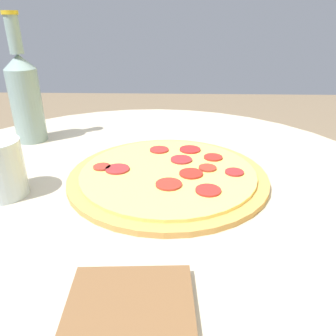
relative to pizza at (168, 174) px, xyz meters
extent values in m
cylinder|color=#B2A893|center=(0.00, -0.05, -0.37)|extent=(0.09, 0.09, 0.67)
cylinder|color=#B2A893|center=(0.00, -0.05, -0.02)|extent=(0.97, 0.97, 0.02)
cylinder|color=#C68E47|center=(0.00, 0.00, 0.00)|extent=(0.36, 0.36, 0.01)
cylinder|color=#EACC60|center=(0.00, 0.00, 0.01)|extent=(0.32, 0.32, 0.01)
cylinder|color=maroon|center=(-0.09, -0.02, 0.01)|extent=(0.04, 0.04, 0.00)
cylinder|color=maroon|center=(-0.01, 0.07, 0.01)|extent=(0.03, 0.03, 0.00)
cylinder|color=maroon|center=(0.01, 0.12, 0.01)|extent=(0.03, 0.03, 0.00)
cylinder|color=maroon|center=(-0.01, -0.12, 0.01)|extent=(0.03, 0.03, 0.00)
cylinder|color=maroon|center=(0.02, 0.04, 0.01)|extent=(0.04, 0.04, 0.00)
cylinder|color=#A62121|center=(-0.10, 0.04, 0.01)|extent=(0.04, 0.04, 0.00)
cylinder|color=#A82621|center=(0.08, 0.07, 0.01)|extent=(0.04, 0.04, 0.00)
cylinder|color=#9F2B21|center=(0.06, 0.00, 0.01)|extent=(0.04, 0.04, 0.00)
cylinder|color=maroon|center=(-0.04, 0.02, 0.01)|extent=(0.04, 0.04, 0.00)
cylinder|color=maroon|center=(-0.06, 0.09, 0.01)|extent=(0.04, 0.04, 0.00)
cylinder|color=maroon|center=(0.01, -0.09, 0.01)|extent=(0.04, 0.04, 0.00)
cylinder|color=gray|center=(-0.19, -0.33, 0.07)|extent=(0.07, 0.07, 0.16)
cone|color=gray|center=(-0.19, -0.33, 0.17)|extent=(0.07, 0.07, 0.03)
cylinder|color=gray|center=(-0.19, -0.33, 0.23)|extent=(0.03, 0.03, 0.08)
cylinder|color=gold|center=(-0.19, -0.33, 0.27)|extent=(0.03, 0.03, 0.01)
cube|color=brown|center=(0.31, -0.03, 0.00)|extent=(0.13, 0.13, 0.01)
camera|label=1|loc=(0.54, 0.02, 0.26)|focal=35.00mm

